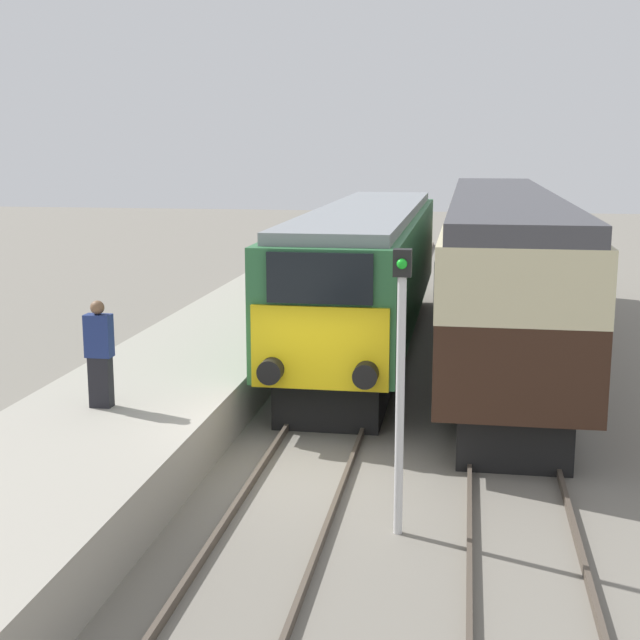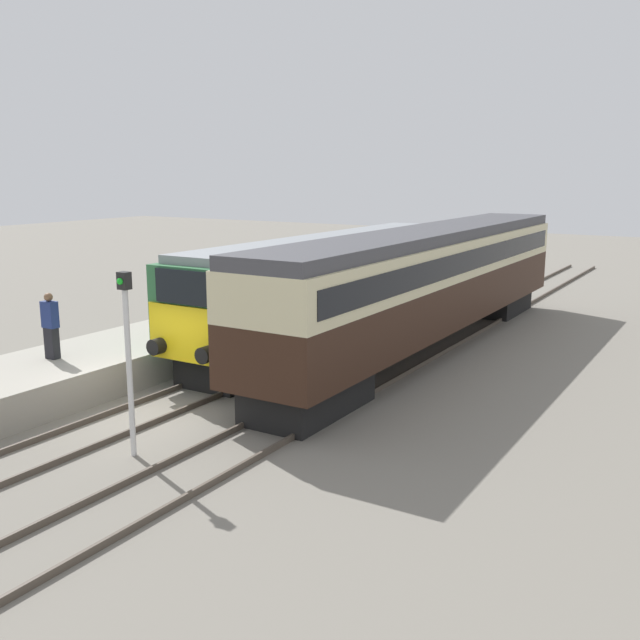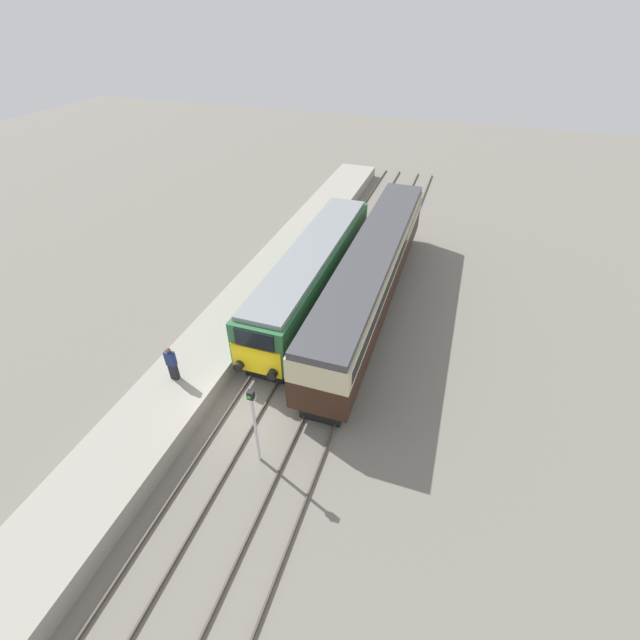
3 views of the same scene
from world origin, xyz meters
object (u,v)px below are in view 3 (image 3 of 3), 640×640
locomotive (313,272)px  person_on_platform (172,363)px  signal_post (254,421)px  passenger_carriage (372,270)px

locomotive → person_on_platform: 9.82m
locomotive → person_on_platform: bearing=-110.8°
person_on_platform → signal_post: size_ratio=0.46×
locomotive → signal_post: (1.70, -11.30, 0.23)m
locomotive → passenger_carriage: (3.40, 0.69, 0.38)m
person_on_platform → signal_post: (5.19, -2.13, 0.49)m
locomotive → person_on_platform: (-3.49, -9.17, -0.26)m
passenger_carriage → person_on_platform: size_ratio=10.80×
passenger_carriage → person_on_platform: bearing=-125.0°
passenger_carriage → signal_post: passenger_carriage is taller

